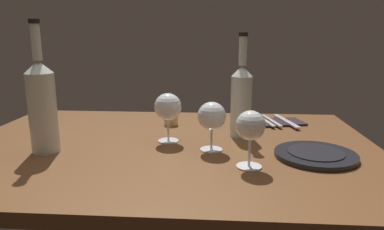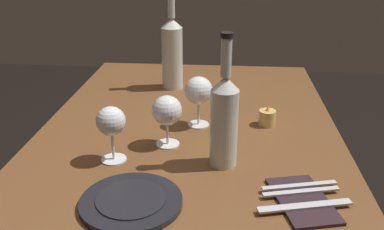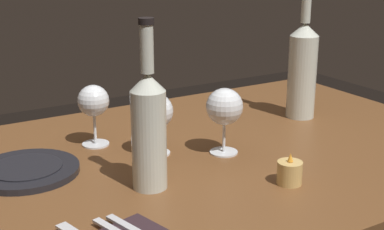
{
  "view_description": "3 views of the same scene",
  "coord_description": "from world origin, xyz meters",
  "px_view_note": "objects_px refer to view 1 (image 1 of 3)",
  "views": [
    {
      "loc": [
        0.15,
        -1.05,
        1.08
      ],
      "look_at": [
        0.07,
        0.09,
        0.81
      ],
      "focal_mm": 32.97,
      "sensor_mm": 36.0,
      "label": 1
    },
    {
      "loc": [
        1.2,
        0.11,
        1.29
      ],
      "look_at": [
        0.09,
        0.01,
        0.81
      ],
      "focal_mm": 39.81,
      "sensor_mm": 36.0,
      "label": 2
    },
    {
      "loc": [
        0.68,
        1.03,
        1.22
      ],
      "look_at": [
        0.08,
        0.02,
        0.84
      ],
      "focal_mm": 51.49,
      "sensor_mm": 36.0,
      "label": 3
    }
  ],
  "objects_px": {
    "wine_glass_centre": "(166,108)",
    "votive_candle": "(171,119)",
    "wine_glass_left": "(212,117)",
    "wine_bottle_second": "(241,98)",
    "wine_glass_right": "(250,127)",
    "table_knife": "(286,121)",
    "fork_inner": "(272,121)",
    "fork_outer": "(265,121)",
    "wine_bottle": "(42,104)",
    "folded_napkin": "(278,122)",
    "dinner_plate": "(316,155)"
  },
  "relations": [
    {
      "from": "votive_candle",
      "to": "wine_glass_right",
      "type": "bearing_deg",
      "value": -58.22
    },
    {
      "from": "fork_outer",
      "to": "wine_bottle_second",
      "type": "bearing_deg",
      "value": -120.57
    },
    {
      "from": "wine_glass_centre",
      "to": "votive_candle",
      "type": "bearing_deg",
      "value": 93.95
    },
    {
      "from": "wine_bottle_second",
      "to": "wine_glass_centre",
      "type": "bearing_deg",
      "value": -161.48
    },
    {
      "from": "wine_bottle",
      "to": "fork_inner",
      "type": "height_order",
      "value": "wine_bottle"
    },
    {
      "from": "votive_candle",
      "to": "fork_inner",
      "type": "height_order",
      "value": "votive_candle"
    },
    {
      "from": "wine_bottle_second",
      "to": "folded_napkin",
      "type": "distance_m",
      "value": 0.27
    },
    {
      "from": "wine_glass_left",
      "to": "wine_glass_right",
      "type": "relative_size",
      "value": 0.97
    },
    {
      "from": "wine_bottle",
      "to": "dinner_plate",
      "type": "distance_m",
      "value": 0.79
    },
    {
      "from": "fork_outer",
      "to": "wine_glass_centre",
      "type": "bearing_deg",
      "value": -143.02
    },
    {
      "from": "folded_napkin",
      "to": "fork_outer",
      "type": "distance_m",
      "value": 0.05
    },
    {
      "from": "wine_glass_left",
      "to": "dinner_plate",
      "type": "height_order",
      "value": "wine_glass_left"
    },
    {
      "from": "dinner_plate",
      "to": "wine_glass_left",
      "type": "bearing_deg",
      "value": 172.15
    },
    {
      "from": "wine_bottle",
      "to": "wine_bottle_second",
      "type": "distance_m",
      "value": 0.61
    },
    {
      "from": "fork_outer",
      "to": "wine_bottle",
      "type": "bearing_deg",
      "value": -150.7
    },
    {
      "from": "votive_candle",
      "to": "folded_napkin",
      "type": "height_order",
      "value": "votive_candle"
    },
    {
      "from": "wine_glass_left",
      "to": "table_knife",
      "type": "relative_size",
      "value": 0.7
    },
    {
      "from": "dinner_plate",
      "to": "fork_outer",
      "type": "bearing_deg",
      "value": 103.73
    },
    {
      "from": "folded_napkin",
      "to": "fork_outer",
      "type": "bearing_deg",
      "value": 180.0
    },
    {
      "from": "wine_glass_left",
      "to": "wine_bottle_second",
      "type": "xyz_separation_m",
      "value": [
        0.09,
        0.16,
        0.03
      ]
    },
    {
      "from": "wine_glass_left",
      "to": "votive_candle",
      "type": "height_order",
      "value": "wine_glass_left"
    },
    {
      "from": "folded_napkin",
      "to": "fork_outer",
      "type": "relative_size",
      "value": 1.18
    },
    {
      "from": "dinner_plate",
      "to": "folded_napkin",
      "type": "height_order",
      "value": "dinner_plate"
    },
    {
      "from": "wine_bottle_second",
      "to": "table_knife",
      "type": "distance_m",
      "value": 0.28
    },
    {
      "from": "wine_bottle_second",
      "to": "fork_inner",
      "type": "distance_m",
      "value": 0.25
    },
    {
      "from": "dinner_plate",
      "to": "folded_napkin",
      "type": "xyz_separation_m",
      "value": [
        -0.04,
        0.38,
        -0.0
      ]
    },
    {
      "from": "wine_bottle_second",
      "to": "folded_napkin",
      "type": "relative_size",
      "value": 1.62
    },
    {
      "from": "folded_napkin",
      "to": "wine_bottle",
      "type": "bearing_deg",
      "value": -152.4
    },
    {
      "from": "wine_glass_left",
      "to": "wine_glass_right",
      "type": "height_order",
      "value": "wine_glass_right"
    },
    {
      "from": "fork_inner",
      "to": "table_knife",
      "type": "relative_size",
      "value": 0.85
    },
    {
      "from": "wine_glass_right",
      "to": "table_knife",
      "type": "distance_m",
      "value": 0.51
    },
    {
      "from": "wine_glass_left",
      "to": "wine_glass_right",
      "type": "xyz_separation_m",
      "value": [
        0.1,
        -0.13,
        0.01
      ]
    },
    {
      "from": "wine_glass_left",
      "to": "wine_glass_centre",
      "type": "xyz_separation_m",
      "value": [
        -0.14,
        0.08,
        0.01
      ]
    },
    {
      "from": "wine_glass_centre",
      "to": "dinner_plate",
      "type": "distance_m",
      "value": 0.46
    },
    {
      "from": "wine_glass_left",
      "to": "wine_bottle_second",
      "type": "relative_size",
      "value": 0.43
    },
    {
      "from": "folded_napkin",
      "to": "fork_inner",
      "type": "distance_m",
      "value": 0.03
    },
    {
      "from": "fork_inner",
      "to": "table_knife",
      "type": "bearing_deg",
      "value": 0.0
    },
    {
      "from": "dinner_plate",
      "to": "wine_bottle_second",
      "type": "bearing_deg",
      "value": 135.12
    },
    {
      "from": "fork_inner",
      "to": "folded_napkin",
      "type": "bearing_deg",
      "value": 0.0
    },
    {
      "from": "wine_glass_left",
      "to": "table_knife",
      "type": "bearing_deg",
      "value": 50.17
    },
    {
      "from": "folded_napkin",
      "to": "fork_inner",
      "type": "xyz_separation_m",
      "value": [
        -0.03,
        0.0,
        0.01
      ]
    },
    {
      "from": "wine_glass_right",
      "to": "wine_glass_centre",
      "type": "height_order",
      "value": "wine_glass_centre"
    },
    {
      "from": "wine_glass_left",
      "to": "fork_outer",
      "type": "xyz_separation_m",
      "value": [
        0.2,
        0.34,
        -0.09
      ]
    },
    {
      "from": "wine_glass_centre",
      "to": "votive_candle",
      "type": "height_order",
      "value": "wine_glass_centre"
    },
    {
      "from": "votive_candle",
      "to": "wine_glass_centre",
      "type": "bearing_deg",
      "value": -86.05
    },
    {
      "from": "fork_outer",
      "to": "dinner_plate",
      "type": "bearing_deg",
      "value": -76.27
    },
    {
      "from": "wine_glass_right",
      "to": "table_knife",
      "type": "xyz_separation_m",
      "value": [
        0.18,
        0.46,
        -0.1
      ]
    },
    {
      "from": "folded_napkin",
      "to": "fork_inner",
      "type": "height_order",
      "value": "fork_inner"
    },
    {
      "from": "votive_candle",
      "to": "dinner_plate",
      "type": "bearing_deg",
      "value": -36.1
    },
    {
      "from": "wine_glass_right",
      "to": "votive_candle",
      "type": "bearing_deg",
      "value": 121.78
    }
  ]
}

